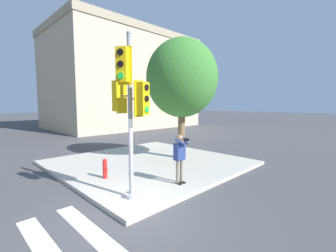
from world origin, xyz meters
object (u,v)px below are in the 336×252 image
object	(u,v)px
traffic_signal_pole	(129,101)
street_tree	(182,78)
person_photographer	(180,154)
fire_hydrant	(105,168)

from	to	relation	value
traffic_signal_pole	street_tree	size ratio (longest dim) A/B	0.80
person_photographer	street_tree	distance (m)	4.81
person_photographer	street_tree	xyz separation A→B (m)	(2.82, 2.47, 3.01)
street_tree	fire_hydrant	world-z (taller)	street_tree
traffic_signal_pole	person_photographer	size ratio (longest dim) A/B	2.80
person_photographer	fire_hydrant	size ratio (longest dim) A/B	2.29
person_photographer	street_tree	size ratio (longest dim) A/B	0.29
traffic_signal_pole	person_photographer	xyz separation A→B (m)	(1.98, -0.16, -1.83)
person_photographer	street_tree	world-z (taller)	street_tree
street_tree	fire_hydrant	bearing A→B (deg)	-178.28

